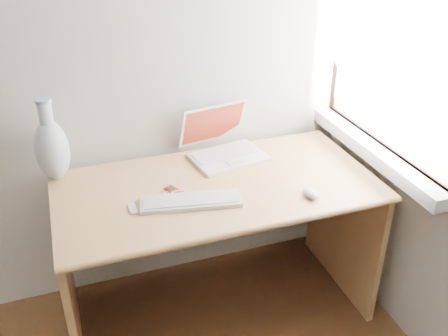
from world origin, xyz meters
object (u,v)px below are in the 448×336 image
object	(u,v)px
vase	(52,148)
desk	(211,214)
external_keyboard	(191,201)
laptop	(225,145)

from	to	relation	value
vase	desk	bearing A→B (deg)	-16.88
external_keyboard	vase	xyz separation A→B (m)	(-0.50, 0.38, 0.14)
laptop	external_keyboard	size ratio (longest dim) A/B	0.88
external_keyboard	vase	bearing A→B (deg)	152.87
external_keyboard	desk	bearing A→B (deg)	63.35
laptop	vase	world-z (taller)	vase
external_keyboard	vase	distance (m)	0.64
laptop	vase	size ratio (longest dim) A/B	1.00
vase	external_keyboard	bearing A→B (deg)	-37.78
desk	external_keyboard	xyz separation A→B (m)	(-0.14, -0.19, 0.22)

